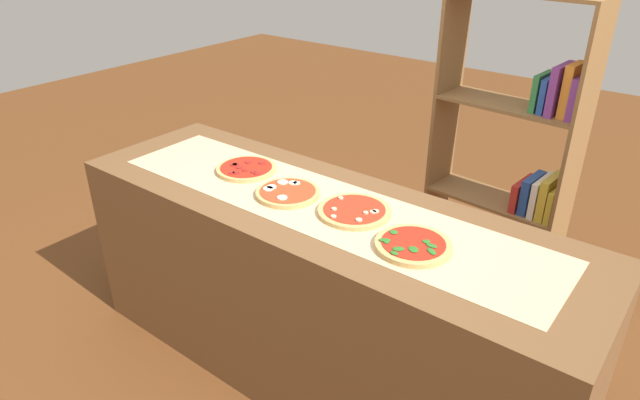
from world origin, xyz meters
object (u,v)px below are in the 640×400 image
at_px(pizza_pepperoni_0, 246,169).
at_px(pizza_mozzarella_1, 288,193).
at_px(pizza_spinach_3, 413,245).
at_px(pizza_mushroom_2, 354,211).
at_px(bookshelf, 517,173).

relative_size(pizza_pepperoni_0, pizza_mozzarella_1, 1.01).
relative_size(pizza_mozzarella_1, pizza_spinach_3, 0.98).
xyz_separation_m(pizza_pepperoni_0, pizza_spinach_3, (0.97, -0.12, 0.00)).
relative_size(pizza_mushroom_2, bookshelf, 0.18).
bearing_deg(pizza_spinach_3, bookshelf, 92.00).
bearing_deg(pizza_mushroom_2, pizza_spinach_3, -14.94).
xyz_separation_m(pizza_mushroom_2, bookshelf, (0.28, 1.15, -0.17)).
relative_size(pizza_pepperoni_0, pizza_mushroom_2, 0.94).
bearing_deg(pizza_spinach_3, pizza_mushroom_2, 165.06).
relative_size(pizza_pepperoni_0, bookshelf, 0.17).
bearing_deg(pizza_mushroom_2, bookshelf, 76.36).
bearing_deg(pizza_mozzarella_1, pizza_pepperoni_0, 167.37).
bearing_deg(pizza_mozzarella_1, bookshelf, 63.16).
bearing_deg(pizza_pepperoni_0, pizza_spinach_3, -6.80).
bearing_deg(pizza_pepperoni_0, bookshelf, 50.47).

